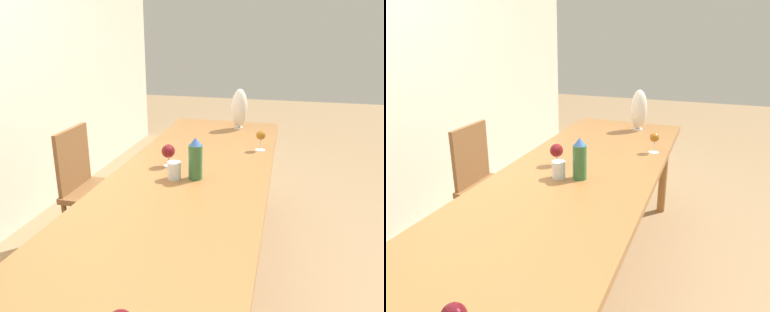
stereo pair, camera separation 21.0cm
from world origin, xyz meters
The scene contains 8 objects.
ground_plane centered at (0.00, 0.00, 0.00)m, with size 14.00×14.00×0.00m, color #937551.
dining_table centered at (0.00, 0.00, 0.70)m, with size 3.05×0.88×0.76m.
water_bottle centered at (0.13, -0.04, 0.88)m, with size 0.08×0.08×0.23m.
water_tumbler centered at (0.10, 0.07, 0.81)m, with size 0.07×0.07×0.10m.
vase centered at (1.27, -0.13, 0.93)m, with size 0.13×0.13×0.33m.
wine_glass_1 centered at (0.28, 0.16, 0.85)m, with size 0.08×0.08×0.13m.
wine_glass_3 centered at (0.73, -0.34, 0.86)m, with size 0.07×0.07×0.14m.
chair_far centered at (0.51, 0.82, 0.48)m, with size 0.44×0.44×0.89m.
Camera 2 is at (-1.66, -0.69, 1.54)m, focal length 35.00 mm.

